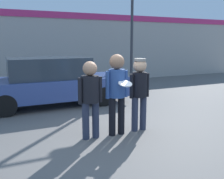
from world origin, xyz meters
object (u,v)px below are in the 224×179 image
Objects in this scene: parked_car_near at (52,82)px; person_middle_with_frisbee at (117,87)px; person_right at (139,88)px; street_lamp at (137,2)px; person_left at (90,94)px.

person_middle_with_frisbee is at bearing -77.06° from parked_car_near.
street_lamp is (2.79, 5.05, 2.75)m from person_right.
person_right is (1.19, 0.02, 0.02)m from person_left.
person_left is at bearing -87.14° from parked_car_near.
person_left is 0.60m from person_middle_with_frisbee.
person_left is at bearing 176.76° from person_middle_with_frisbee.
person_left is 0.93× the size of person_middle_with_frisbee.
person_right is (0.59, 0.05, -0.07)m from person_middle_with_frisbee.
person_middle_with_frisbee is 0.29× the size of street_lamp.
street_lamp is (4.14, 1.81, 2.98)m from parked_car_near.
person_left is 3.27m from parked_car_near.
person_left is at bearing -179.10° from person_right.
person_right reaches higher than person_left.
person_middle_with_frisbee is 6.68m from street_lamp.
parked_car_near is (-0.76, 3.29, -0.30)m from person_middle_with_frisbee.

